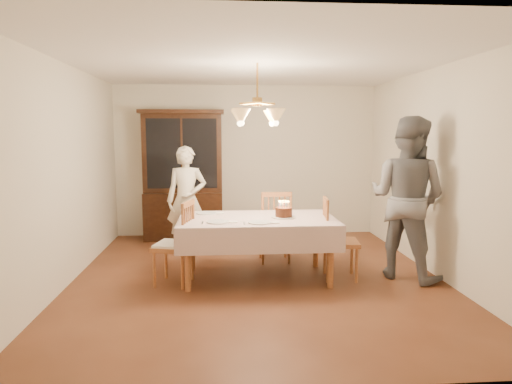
{
  "coord_description": "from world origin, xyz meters",
  "views": [
    {
      "loc": [
        -0.42,
        -5.45,
        1.79
      ],
      "look_at": [
        0.0,
        0.2,
        1.05
      ],
      "focal_mm": 32.0,
      "sensor_mm": 36.0,
      "label": 1
    }
  ],
  "objects": [
    {
      "name": "elderly_woman",
      "position": [
        -0.95,
        1.23,
        0.8
      ],
      "size": [
        0.62,
        0.44,
        1.6
      ],
      "primitive_type": "imported",
      "rotation": [
        0.0,
        0.0,
        -0.09
      ],
      "color": "#F4E7CE",
      "rests_on": "ground"
    },
    {
      "name": "place_setting_near_left",
      "position": [
        -0.46,
        -0.26,
        0.77
      ],
      "size": [
        0.41,
        0.26,
        0.02
      ],
      "color": "white",
      "rests_on": "dining_table"
    },
    {
      "name": "place_setting_near_right",
      "position": [
        0.01,
        -0.33,
        0.77
      ],
      "size": [
        0.41,
        0.27,
        0.02
      ],
      "color": "white",
      "rests_on": "dining_table"
    },
    {
      "name": "chair_right_end",
      "position": [
        1.01,
        -0.08,
        0.44
      ],
      "size": [
        0.47,
        0.49,
        1.0
      ],
      "color": "brown",
      "rests_on": "ground"
    },
    {
      "name": "place_setting_far_left",
      "position": [
        -0.62,
        0.33,
        0.77
      ],
      "size": [
        0.4,
        0.26,
        0.02
      ],
      "color": "white",
      "rests_on": "dining_table"
    },
    {
      "name": "ground",
      "position": [
        0.0,
        0.0,
        0.0
      ],
      "size": [
        5.0,
        5.0,
        0.0
      ],
      "primitive_type": "plane",
      "color": "#512817",
      "rests_on": "ground"
    },
    {
      "name": "chair_left_end",
      "position": [
        -1.0,
        -0.14,
        0.45
      ],
      "size": [
        0.52,
        0.53,
        1.0
      ],
      "color": "brown",
      "rests_on": "ground"
    },
    {
      "name": "room_shell",
      "position": [
        0.0,
        0.0,
        1.58
      ],
      "size": [
        5.0,
        5.0,
        5.0
      ],
      "color": "white",
      "rests_on": "ground"
    },
    {
      "name": "birthday_cake",
      "position": [
        0.32,
        -0.01,
        0.82
      ],
      "size": [
        0.3,
        0.3,
        0.21
      ],
      "color": "white",
      "rests_on": "dining_table"
    },
    {
      "name": "china_hutch",
      "position": [
        -1.08,
        2.25,
        1.04
      ],
      "size": [
        1.38,
        0.54,
        2.16
      ],
      "color": "black",
      "rests_on": "ground"
    },
    {
      "name": "dining_table",
      "position": [
        0.0,
        0.0,
        0.68
      ],
      "size": [
        1.9,
        1.1,
        0.76
      ],
      "color": "brown",
      "rests_on": "ground"
    },
    {
      "name": "chair_far_side",
      "position": [
        0.3,
        0.73,
        0.44
      ],
      "size": [
        0.45,
        0.43,
        1.0
      ],
      "color": "brown",
      "rests_on": "ground"
    },
    {
      "name": "chandelier",
      "position": [
        -0.0,
        -0.0,
        1.98
      ],
      "size": [
        0.62,
        0.62,
        0.73
      ],
      "color": "#BF8C3F",
      "rests_on": "ground"
    },
    {
      "name": "adult_in_grey",
      "position": [
        1.83,
        -0.09,
        0.99
      ],
      "size": [
        1.21,
        1.22,
        1.99
      ],
      "primitive_type": "imported",
      "rotation": [
        0.0,
        0.0,
        2.34
      ],
      "color": "slate",
      "rests_on": "ground"
    }
  ]
}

